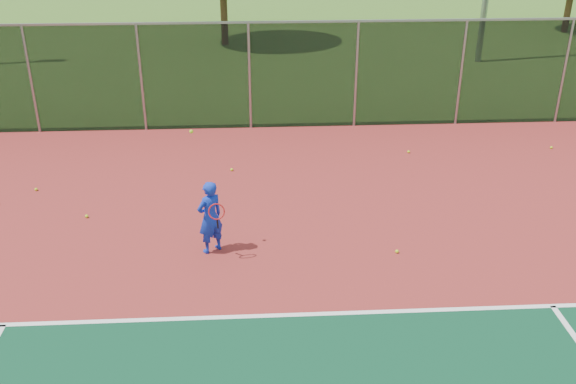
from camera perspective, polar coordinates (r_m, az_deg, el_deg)
name	(u,v)px	position (r m, az deg, el deg)	size (l,w,h in m)	color
court_apron	(452,351)	(10.31, 14.36, -13.50)	(30.00, 20.00, 0.02)	maroon
fence_back	(356,74)	(18.43, 6.09, 10.42)	(30.00, 0.06, 3.03)	black
tennis_player	(210,217)	(12.12, -6.94, -2.22)	(0.63, 0.71, 2.44)	#132DB2
practice_ball_0	(36,189)	(15.82, -21.49, 0.22)	(0.07, 0.07, 0.07)	#BAE01A
practice_ball_2	(232,170)	(15.80, -5.03, 2.00)	(0.07, 0.07, 0.07)	#BAE01A
practice_ball_3	(397,251)	(12.47, 9.66, -5.23)	(0.07, 0.07, 0.07)	#BAE01A
practice_ball_4	(551,147)	(18.47, 22.37, 3.68)	(0.07, 0.07, 0.07)	#BAE01A
practice_ball_5	(87,216)	(14.20, -17.46, -2.07)	(0.07, 0.07, 0.07)	#BAE01A
practice_ball_6	(409,152)	(17.11, 10.67, 3.54)	(0.07, 0.07, 0.07)	#BAE01A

